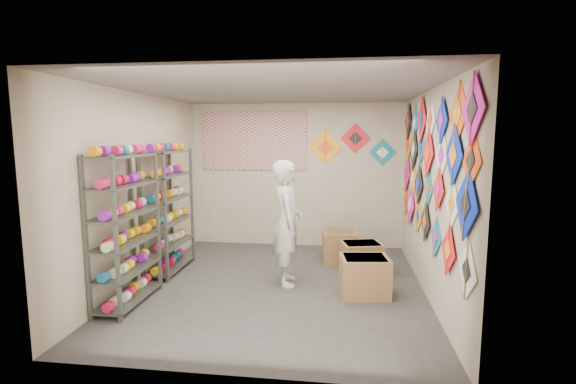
# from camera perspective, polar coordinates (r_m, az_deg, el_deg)

# --- Properties ---
(ground) EXTENTS (4.50, 4.50, 0.00)m
(ground) POSITION_cam_1_polar(r_m,az_deg,el_deg) (6.03, -1.34, -12.70)
(ground) COLOR #34312D
(room_walls) EXTENTS (4.50, 4.50, 4.50)m
(room_walls) POSITION_cam_1_polar(r_m,az_deg,el_deg) (5.67, -1.39, 3.06)
(room_walls) COLOR #B7A78C
(room_walls) RESTS_ON ground
(shelf_rack_front) EXTENTS (0.40, 1.10, 1.90)m
(shelf_rack_front) POSITION_cam_1_polar(r_m,az_deg,el_deg) (5.55, -21.35, -4.84)
(shelf_rack_front) COLOR #4C5147
(shelf_rack_front) RESTS_ON ground
(shelf_rack_back) EXTENTS (0.40, 1.10, 1.90)m
(shelf_rack_back) POSITION_cam_1_polar(r_m,az_deg,el_deg) (6.69, -16.03, -2.52)
(shelf_rack_back) COLOR #4C5147
(shelf_rack_back) RESTS_ON ground
(string_spools) EXTENTS (0.12, 2.36, 0.12)m
(string_spools) POSITION_cam_1_polar(r_m,az_deg,el_deg) (6.09, -18.47, -2.70)
(string_spools) COLOR #E0225C
(string_spools) RESTS_ON ground
(kite_wall_display) EXTENTS (0.06, 4.29, 2.02)m
(kite_wall_display) POSITION_cam_1_polar(r_m,az_deg,el_deg) (5.77, 18.54, 3.29)
(kite_wall_display) COLOR white
(kite_wall_display) RESTS_ON room_walls
(back_wall_kites) EXTENTS (1.62, 0.02, 0.78)m
(back_wall_kites) POSITION_cam_1_polar(r_m,az_deg,el_deg) (7.83, 8.37, 6.27)
(back_wall_kites) COLOR orange
(back_wall_kites) RESTS_ON room_walls
(poster) EXTENTS (2.00, 0.01, 1.10)m
(poster) POSITION_cam_1_polar(r_m,az_deg,el_deg) (7.99, -4.67, 6.95)
(poster) COLOR #834595
(poster) RESTS_ON room_walls
(shopkeeper) EXTENTS (0.80, 0.66, 1.77)m
(shopkeeper) POSITION_cam_1_polar(r_m,az_deg,el_deg) (5.88, -0.13, -4.25)
(shopkeeper) COLOR beige
(shopkeeper) RESTS_ON ground
(carton_a) EXTENTS (0.68, 0.59, 0.52)m
(carton_a) POSITION_cam_1_polar(r_m,az_deg,el_deg) (5.71, 10.40, -11.25)
(carton_a) COLOR brown
(carton_a) RESTS_ON ground
(carton_b) EXTENTS (0.69, 0.61, 0.49)m
(carton_b) POSITION_cam_1_polar(r_m,az_deg,el_deg) (6.55, 9.98, -8.91)
(carton_b) COLOR brown
(carton_b) RESTS_ON ground
(carton_c) EXTENTS (0.60, 0.65, 0.53)m
(carton_c) POSITION_cam_1_polar(r_m,az_deg,el_deg) (7.09, 7.02, -7.38)
(carton_c) COLOR brown
(carton_c) RESTS_ON ground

